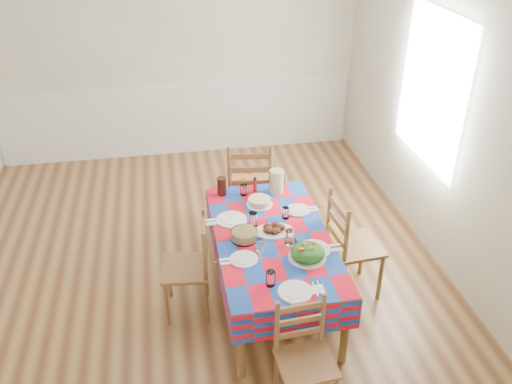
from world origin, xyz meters
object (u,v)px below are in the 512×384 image
tea_pitcher (222,186)px  chair_near (304,359)px  green_pitcher (276,181)px  chair_right (350,246)px  dining_table (272,243)px  chair_far (250,188)px  chair_left (190,268)px  meat_platter (274,229)px

tea_pitcher → chair_near: (0.32, -1.80, -0.34)m
tea_pitcher → green_pitcher: bearing=-5.6°
chair_right → tea_pitcher: bearing=48.5°
dining_table → tea_pitcher: 0.81m
green_pitcher → chair_far: size_ratio=0.22×
chair_left → chair_right: 1.35m
chair_near → chair_left: chair_left is taller
meat_platter → chair_left: bearing=-175.4°
dining_table → chair_near: (-0.00, -1.07, -0.18)m
meat_platter → tea_pitcher: tea_pitcher is taller
chair_near → chair_left: 1.26m
meat_platter → green_pitcher: (0.16, 0.62, 0.09)m
dining_table → chair_right: size_ratio=1.77×
dining_table → chair_near: bearing=-90.1°
green_pitcher → chair_left: (-0.85, -0.68, -0.34)m
chair_near → chair_left: (-0.67, 1.07, 0.02)m
chair_far → chair_right: 1.27m
chair_near → chair_right: (0.68, 1.07, 0.06)m
green_pitcher → tea_pitcher: size_ratio=1.31×
dining_table → meat_platter: meat_platter is taller
tea_pitcher → chair_right: bearing=-36.3°
meat_platter → green_pitcher: green_pitcher is taller
meat_platter → chair_right: chair_right is taller
chair_far → chair_left: bearing=65.5°
chair_near → meat_platter: bearing=84.8°
chair_near → chair_far: size_ratio=0.82×
dining_table → tea_pitcher: size_ratio=10.05×
chair_left → meat_platter: bearing=100.5°
meat_platter → chair_far: 1.03m
green_pitcher → tea_pitcher: (-0.49, 0.05, -0.03)m
chair_far → green_pitcher: bearing=122.8°
dining_table → chair_far: (-0.01, 1.06, -0.09)m
green_pitcher → chair_near: 1.79m
chair_left → chair_right: bearing=95.9°
dining_table → meat_platter: (0.02, 0.05, 0.10)m
meat_platter → chair_far: (-0.03, 1.01, -0.18)m
meat_platter → green_pitcher: size_ratio=1.44×
chair_left → green_pitcher: bearing=134.5°
dining_table → green_pitcher: green_pitcher is taller
meat_platter → tea_pitcher: 0.76m
tea_pitcher → chair_near: size_ratio=0.20×
meat_platter → chair_right: 0.69m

